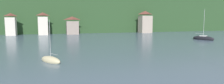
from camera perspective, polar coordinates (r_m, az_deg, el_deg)
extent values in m
cube|color=#264223|center=(121.41, -14.29, 8.45)|extent=(352.00, 66.77, 20.93)
ellipsoid|color=#38562D|center=(137.79, -20.02, 6.67)|extent=(246.40, 46.74, 56.77)
cube|color=beige|center=(83.13, -29.04, 4.25)|extent=(3.53, 3.96, 7.17)
pyramid|color=brown|center=(83.17, -29.21, 7.51)|extent=(3.71, 4.16, 1.24)
cube|color=beige|center=(81.58, -20.74, 4.73)|extent=(3.81, 3.70, 7.52)
pyramid|color=brown|center=(81.64, -20.87, 8.21)|extent=(4.00, 3.88, 1.29)
cube|color=gray|center=(82.16, -12.30, 4.38)|extent=(5.16, 4.15, 5.75)
pyramid|color=brown|center=(82.14, -12.37, 7.32)|extent=(5.42, 4.35, 1.45)
cube|color=gray|center=(93.28, 10.33, 5.45)|extent=(5.63, 4.93, 8.46)
pyramid|color=brown|center=(93.40, 10.40, 9.03)|extent=(5.91, 5.18, 1.73)
ellipsoid|color=black|center=(61.53, 26.64, 0.97)|extent=(3.71, 6.86, 1.67)
cylinder|color=#B7B7BC|center=(61.33, 26.85, 5.25)|extent=(0.08, 0.08, 8.29)
cylinder|color=#ADADB2|center=(62.07, 25.68, 2.40)|extent=(0.75, 2.49, 0.07)
cube|color=silver|center=(61.48, 26.68, 1.62)|extent=(1.60, 2.10, 0.49)
ellipsoid|color=#CCBC8E|center=(25.65, -18.66, -5.45)|extent=(3.13, 3.97, 1.09)
cylinder|color=#B7B7BC|center=(25.25, -18.88, 0.87)|extent=(0.05, 0.05, 5.08)
cylinder|color=#ADADB2|center=(24.83, -17.75, -3.67)|extent=(0.90, 1.35, 0.04)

